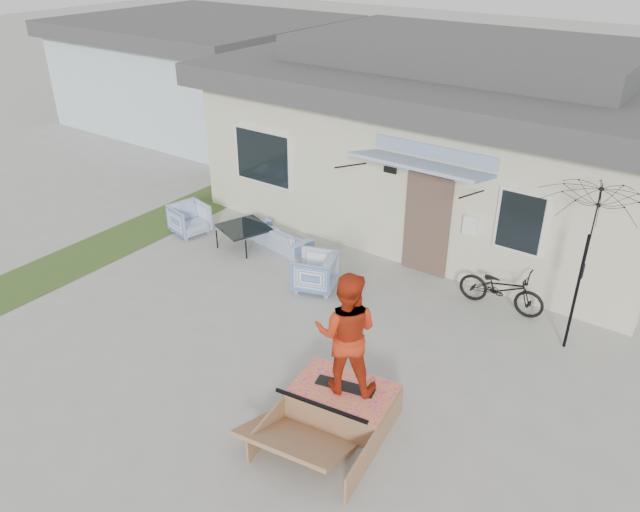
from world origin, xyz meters
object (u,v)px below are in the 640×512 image
Objects in this scene: bicycle at (502,284)px; skateboard at (345,386)px; armchair_left at (189,218)px; skater at (346,331)px; coffee_table at (244,236)px; skate_ramp at (343,402)px; loveseat at (280,233)px; patio_umbrella at (585,255)px; armchair_right at (315,270)px.

bicycle is 1.85× the size of skateboard.
skater is at bearing -102.56° from armchair_left.
coffee_table is 0.50× the size of skate_ramp.
loveseat is 0.84× the size of skate_ramp.
bicycle is 0.84× the size of skate_ramp.
skater is at bearing -121.35° from patio_umbrella.
armchair_left is 0.49× the size of bicycle.
skate_ramp is at bearing -95.72° from skateboard.
armchair_left is at bearing -175.99° from patio_umbrella.
bicycle is at bearing 65.34° from skateboard.
bicycle is (3.20, 1.40, 0.11)m from armchair_right.
skater is (4.73, -3.15, 1.21)m from coffee_table.
skateboard is at bearing 148.62° from loveseat.
skater reaches higher than armchair_right.
patio_umbrella is at bearing -112.25° from bicycle.
coffee_table is 0.60× the size of bicycle.
loveseat is at bearing 130.47° from skate_ramp.
skateboard is 0.94m from skater.
bicycle reaches higher than coffee_table.
armchair_right is 0.36× the size of patio_umbrella.
patio_umbrella reaches higher than loveseat.
armchair_right reaches higher than loveseat.
armchair_right is 3.55m from skateboard.
armchair_right is 0.42× the size of skate_ramp.
skateboard reaches higher than coffee_table.
patio_umbrella is at bearing 45.14° from skateboard.
armchair_left is 0.35× the size of patio_umbrella.
skate_ramp is 0.27m from skateboard.
armchair_left is at bearing -170.92° from coffee_table.
armchair_left reaches higher than skateboard.
coffee_table is at bearing 47.47° from loveseat.
bicycle is 0.72× the size of patio_umbrella.
skater is (2.41, -2.60, 1.05)m from armchair_right.
armchair_left reaches higher than skate_ramp.
armchair_left is 6.92m from skater.
skateboard is 0.47× the size of skater.
loveseat is 5.51m from skate_ramp.
patio_umbrella reaches higher than skate_ramp.
skate_ramp is 2.21× the size of skateboard.
armchair_right is at bearing 111.68° from bicycle.
skateboard is at bearing 166.94° from bicycle.
skater reaches higher than armchair_left.
coffee_table is 0.43× the size of patio_umbrella.
armchair_left is 0.98× the size of armchair_right.
bicycle is at bearing 159.66° from patio_umbrella.
patio_umbrella is at bearing 82.09° from armchair_right.
skateboard is at bearing -102.56° from armchair_left.
bicycle is at bearing 8.75° from coffee_table.
armchair_left is 3.78m from armchair_right.
armchair_left reaches higher than loveseat.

